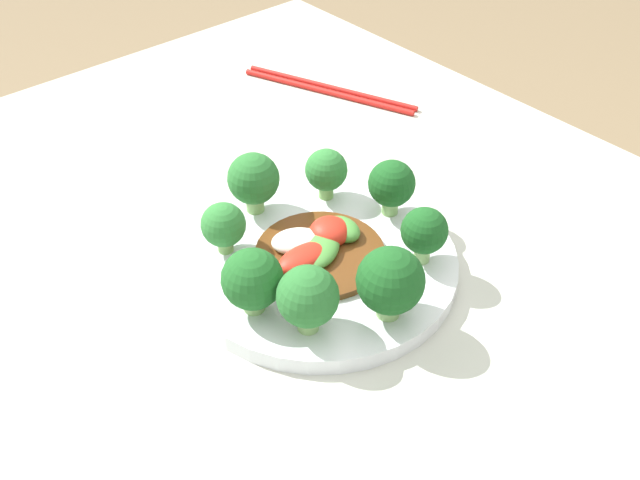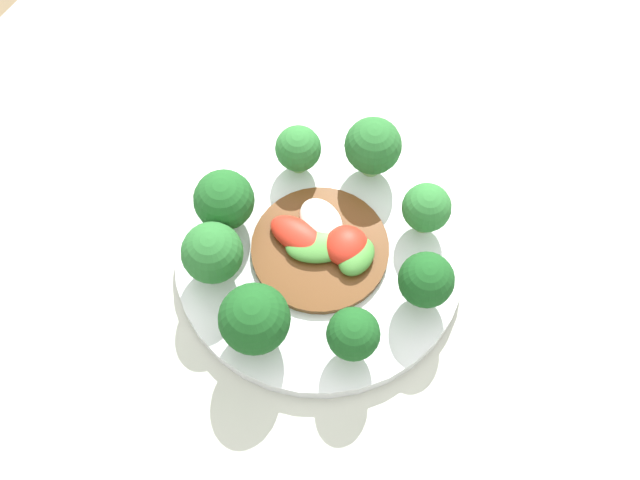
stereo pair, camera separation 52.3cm
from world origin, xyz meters
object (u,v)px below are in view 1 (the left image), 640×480
at_px(chopsticks, 329,90).
at_px(broccoli_southwest, 424,232).
at_px(broccoli_south, 392,184).
at_px(broccoli_southeast, 326,171).
at_px(broccoli_west, 390,281).
at_px(plate, 320,263).
at_px(broccoli_northwest, 308,297).
at_px(broccoli_east, 253,180).
at_px(broccoli_northeast, 223,225).
at_px(broccoli_north, 252,280).
at_px(stirfry_center, 319,247).

bearing_deg(chopsticks, broccoli_southwest, 152.27).
relative_size(broccoli_south, broccoli_southeast, 1.08).
xyz_separation_m(broccoli_southeast, broccoli_west, (-0.16, 0.07, 0.01)).
bearing_deg(plate, chopsticks, -42.86).
relative_size(broccoli_northwest, broccoli_east, 0.98).
distance_m(broccoli_south, broccoli_east, 0.13).
xyz_separation_m(broccoli_northeast, broccoli_southwest, (-0.13, -0.13, 0.00)).
bearing_deg(chopsticks, plate, 137.14).
xyz_separation_m(broccoli_northwest, broccoli_east, (0.16, -0.06, 0.00)).
relative_size(plate, chopsticks, 1.11).
xyz_separation_m(broccoli_north, broccoli_west, (-0.08, -0.08, 0.00)).
bearing_deg(broccoli_west, chopsticks, -34.65).
distance_m(plate, chopsticks, 0.34).
height_order(broccoli_southwest, broccoli_west, broccoli_west).
bearing_deg(broccoli_northwest, broccoli_southwest, -91.11).
height_order(broccoli_west, chopsticks, broccoli_west).
bearing_deg(broccoli_northeast, broccoli_northwest, 177.12).
relative_size(broccoli_south, broccoli_northeast, 1.14).
bearing_deg(plate, broccoli_south, -86.78).
xyz_separation_m(stirfry_center, chopsticks, (0.25, -0.23, -0.02)).
relative_size(plate, broccoli_southwest, 4.55).
height_order(broccoli_south, stirfry_center, broccoli_south).
relative_size(broccoli_north, broccoli_west, 0.90).
relative_size(broccoli_south, stirfry_center, 0.48).
xyz_separation_m(broccoli_south, broccoli_northeast, (0.06, 0.16, -0.00)).
relative_size(plate, broccoli_west, 3.80).
xyz_separation_m(plate, chopsticks, (0.25, -0.23, -0.00)).
height_order(broccoli_northeast, broccoli_west, broccoli_west).
bearing_deg(plate, broccoli_southwest, -133.63).
bearing_deg(broccoli_northwest, broccoli_north, 22.93).
bearing_deg(plate, broccoli_southeast, -44.74).
bearing_deg(broccoli_south, broccoli_northwest, 112.41).
distance_m(broccoli_southwest, broccoli_west, 0.08).
distance_m(broccoli_east, broccoli_west, 0.19).
bearing_deg(broccoli_south, stirfry_center, 91.28).
distance_m(broccoli_northeast, broccoli_southwest, 0.18).
bearing_deg(broccoli_southwest, plate, 46.37).
distance_m(broccoli_south, broccoli_northeast, 0.17).
relative_size(broccoli_northwest, broccoli_west, 0.92).
xyz_separation_m(broccoli_southeast, broccoli_northeast, (-0.00, 0.13, -0.00)).
height_order(broccoli_southwest, stirfry_center, broccoli_southwest).
bearing_deg(broccoli_southeast, broccoli_northwest, 134.07).
relative_size(broccoli_east, stirfry_center, 0.53).
bearing_deg(chopsticks, stirfry_center, 137.02).
bearing_deg(broccoli_north, broccoli_southwest, -107.98).
distance_m(broccoli_southeast, broccoli_northwest, 0.18).
height_order(broccoli_southeast, broccoli_northwest, broccoli_northwest).
distance_m(broccoli_southwest, broccoli_east, 0.17).
xyz_separation_m(broccoli_north, broccoli_southwest, (-0.05, -0.15, 0.00)).
bearing_deg(stirfry_center, plate, 147.74).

